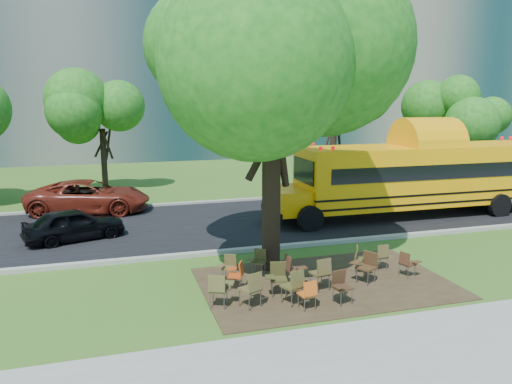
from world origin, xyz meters
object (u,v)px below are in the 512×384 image
object	(u,v)px
chair_6	(367,264)
bg_car_red	(89,197)
chair_1	(219,287)
chair_11	(322,270)
chair_7	(407,262)
chair_10	(292,267)
chair_0	(252,286)
black_car	(74,224)
chair_4	(309,292)
chair_9	(229,265)
main_tree	(272,67)
chair_13	(381,254)
chair_3	(277,275)
chair_8	(237,273)
chair_14	(258,259)
chair_5	(341,284)
school_bus	(422,175)
chair_12	(360,257)
chair_2	(294,283)

from	to	relation	value
chair_6	bg_car_red	distance (m)	13.92
chair_1	chair_11	bearing A→B (deg)	30.22
chair_7	chair_10	size ratio (longest dim) A/B	0.87
chair_0	black_car	distance (m)	8.95
chair_4	chair_9	world-z (taller)	chair_4
main_tree	bg_car_red	world-z (taller)	main_tree
chair_13	black_car	bearing A→B (deg)	141.32
chair_3	chair_9	world-z (taller)	chair_3
black_car	bg_car_red	world-z (taller)	bg_car_red
chair_6	chair_9	world-z (taller)	chair_6
chair_1	chair_13	xyz separation A→B (m)	(5.35, 1.32, -0.05)
chair_8	main_tree	bearing A→B (deg)	-21.55
main_tree	chair_6	xyz separation A→B (m)	(2.23, -1.90, -5.51)
chair_0	chair_14	distance (m)	2.42
chair_10	chair_5	bearing A→B (deg)	25.63
chair_6	black_car	xyz separation A→B (m)	(-8.21, 6.95, 0.04)
chair_6	chair_8	bearing A→B (deg)	52.73
chair_11	bg_car_red	distance (m)	13.31
chair_9	chair_14	bearing A→B (deg)	-137.91
chair_4	chair_6	size ratio (longest dim) A/B	0.86
chair_8	bg_car_red	bearing A→B (deg)	45.72
chair_1	chair_11	xyz separation A→B (m)	(2.94, 0.32, 0.02)
school_bus	chair_0	world-z (taller)	school_bus
chair_5	chair_12	size ratio (longest dim) A/B	1.02
chair_4	chair_6	bearing A→B (deg)	19.55
school_bus	chair_12	xyz separation A→B (m)	(-6.25, -6.08, -1.28)
main_tree	chair_12	xyz separation A→B (m)	(2.43, -1.17, -5.55)
chair_7	chair_14	distance (m)	4.38
chair_13	chair_14	world-z (taller)	chair_13
chair_0	chair_4	xyz separation A→B (m)	(1.31, -0.51, -0.10)
chair_10	chair_13	xyz separation A→B (m)	(3.06, 0.41, -0.03)
chair_3	chair_6	world-z (taller)	chair_6
main_tree	bg_car_red	xyz separation A→B (m)	(-5.58, 9.62, -5.33)
chair_7	chair_14	bearing A→B (deg)	-126.77
chair_8	chair_14	bearing A→B (deg)	-17.47
main_tree	chair_0	xyz separation A→B (m)	(-1.35, -2.62, -5.48)
chair_2	chair_14	size ratio (longest dim) A/B	1.23
chair_9	chair_7	bearing A→B (deg)	-165.59
chair_0	chair_5	xyz separation A→B (m)	(2.24, -0.39, -0.05)
main_tree	bg_car_red	distance (m)	12.33
chair_13	chair_0	bearing A→B (deg)	-166.23
chair_3	chair_13	bearing A→B (deg)	-153.13
chair_0	chair_12	world-z (taller)	chair_0
main_tree	chair_8	size ratio (longest dim) A/B	11.82
chair_10	bg_car_red	xyz separation A→B (m)	(-5.72, 11.10, 0.19)
chair_1	chair_12	size ratio (longest dim) A/B	1.07
chair_10	school_bus	bearing A→B (deg)	125.85
chair_7	chair_11	distance (m)	2.85
chair_4	chair_13	xyz separation A→B (m)	(3.23, 2.05, 0.03)
chair_7	chair_1	bearing A→B (deg)	-101.47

